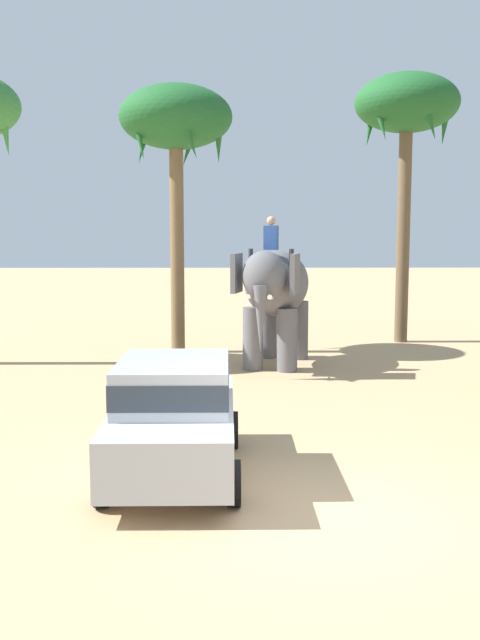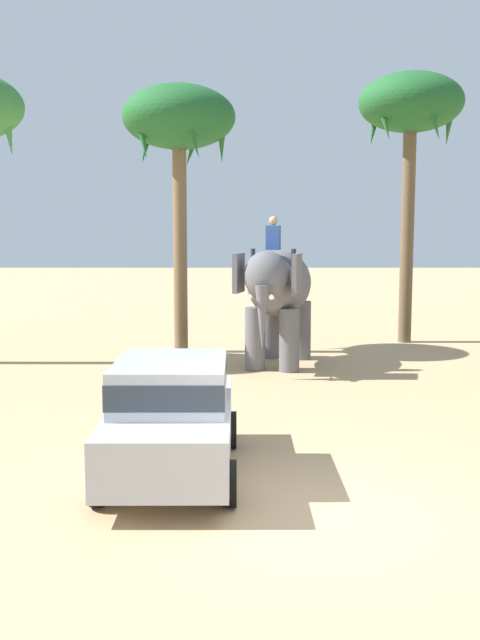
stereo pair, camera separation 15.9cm
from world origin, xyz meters
TOP-DOWN VIEW (x-y plane):
  - ground_plane at (0.00, 0.00)m, footprint 120.00×120.00m
  - car_sedan_foreground at (-1.92, 1.55)m, footprint 1.90×4.11m
  - elephant_with_mahout at (0.05, 10.15)m, footprint 2.39×4.02m
  - palm_tree_behind_elephant at (4.31, 14.27)m, footprint 3.20×3.20m
  - palm_tree_near_hut at (-2.65, 12.40)m, footprint 3.20×3.20m

SIDE VIEW (x-z plane):
  - ground_plane at x=0.00m, z-range 0.00..0.00m
  - car_sedan_foreground at x=-1.92m, z-range 0.08..1.78m
  - elephant_with_mahout at x=0.05m, z-range 0.05..3.93m
  - palm_tree_near_hut at x=-2.65m, z-range 2.70..10.31m
  - palm_tree_behind_elephant at x=4.31m, z-range 3.01..11.33m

